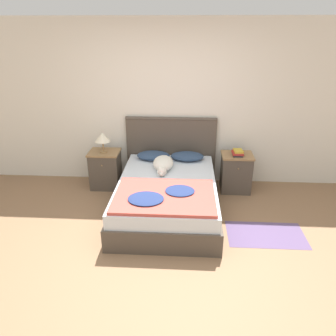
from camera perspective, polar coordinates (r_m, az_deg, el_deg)
name	(u,v)px	position (r m, az deg, el deg)	size (l,w,h in m)	color
ground_plane	(154,258)	(3.83, -2.46, -15.44)	(16.00, 16.00, 0.00)	#896647
wall_back	(166,105)	(5.23, -0.33, 10.97)	(9.00, 0.06, 2.55)	silver
bed	(167,196)	(4.56, -0.15, -4.94)	(1.37, 1.98, 0.48)	#4C4238
headboard	(171,149)	(5.35, 0.53, 3.39)	(1.45, 0.06, 1.10)	#4C4238
nightstand_left	(106,169)	(5.33, -10.82, -0.21)	(0.48, 0.41, 0.61)	#4C4238
nightstand_right	(236,172)	(5.23, 11.73, -0.76)	(0.48, 0.41, 0.61)	#4C4238
pillow_left	(153,155)	(5.16, -2.58, 2.20)	(0.51, 0.33, 0.12)	navy
pillow_right	(187,156)	(5.13, 3.38, 2.07)	(0.51, 0.33, 0.12)	navy
quilt	(164,196)	(4.01, -0.73, -4.87)	(1.22, 0.93, 0.07)	#BC4C42
dog	(163,164)	(4.77, -0.85, 0.73)	(0.29, 0.64, 0.18)	silver
book_stack	(238,153)	(5.08, 12.05, 2.63)	(0.16, 0.22, 0.08)	#232328
table_lamp	(102,138)	(5.12, -11.34, 5.21)	(0.24, 0.24, 0.31)	#9E7A4C
rug	(266,235)	(4.37, 16.66, -11.05)	(0.96, 0.57, 0.00)	#604C75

